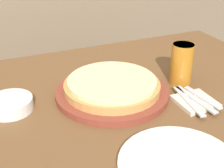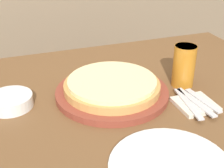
% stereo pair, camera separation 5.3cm
% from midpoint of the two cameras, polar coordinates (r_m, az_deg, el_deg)
% --- Properties ---
extents(pizza_on_board, '(0.35, 0.35, 0.06)m').
position_cam_midpoint_polar(pizza_on_board, '(0.97, -1.56, -0.81)').
color(pizza_on_board, brown).
rests_on(pizza_on_board, dining_table).
extents(beer_glass, '(0.07, 0.07, 0.14)m').
position_cam_midpoint_polar(beer_glass, '(1.04, 11.22, 3.88)').
color(beer_glass, '#B7701E').
rests_on(beer_glass, dining_table).
extents(dinner_plate, '(0.27, 0.27, 0.02)m').
position_cam_midpoint_polar(dinner_plate, '(0.72, 10.13, -14.58)').
color(dinner_plate, silver).
rests_on(dinner_plate, dining_table).
extents(side_bowl, '(0.13, 0.13, 0.04)m').
position_cam_midpoint_polar(side_bowl, '(0.95, -19.64, -3.57)').
color(side_bowl, silver).
rests_on(side_bowl, dining_table).
extents(napkin_stack, '(0.11, 0.11, 0.01)m').
position_cam_midpoint_polar(napkin_stack, '(0.96, 13.44, -3.18)').
color(napkin_stack, beige).
rests_on(napkin_stack, dining_table).
extents(fork, '(0.04, 0.17, 0.00)m').
position_cam_midpoint_polar(fork, '(0.94, 12.26, -3.06)').
color(fork, silver).
rests_on(fork, napkin_stack).
extents(dinner_knife, '(0.03, 0.17, 0.00)m').
position_cam_midpoint_polar(dinner_knife, '(0.95, 13.50, -2.74)').
color(dinner_knife, silver).
rests_on(dinner_knife, napkin_stack).
extents(spoon, '(0.03, 0.15, 0.00)m').
position_cam_midpoint_polar(spoon, '(0.97, 14.70, -2.43)').
color(spoon, silver).
rests_on(spoon, napkin_stack).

